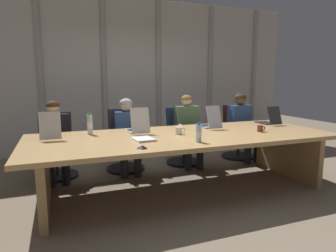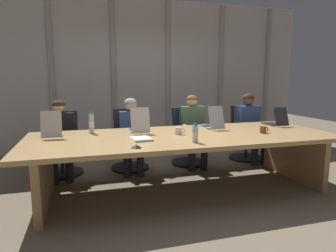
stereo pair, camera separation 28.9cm
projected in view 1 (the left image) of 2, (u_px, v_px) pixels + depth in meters
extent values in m
plane|color=#7F705B|center=(184.00, 189.00, 3.82)|extent=(14.05, 14.05, 0.00)
cube|color=tan|center=(184.00, 136.00, 3.71)|extent=(3.83, 1.47, 0.05)
cube|color=black|center=(184.00, 141.00, 3.72)|extent=(3.26, 0.10, 0.06)
cube|color=tan|center=(44.00, 180.00, 3.18)|extent=(0.08, 1.25, 0.68)
cube|color=tan|center=(286.00, 153.00, 4.35)|extent=(0.08, 1.25, 0.68)
cube|color=beige|center=(134.00, 75.00, 5.93)|extent=(7.03, 0.10, 3.01)
cylinder|color=#A39E96|center=(40.00, 75.00, 5.26)|extent=(0.12, 0.12, 2.95)
cylinder|color=#A39E96|center=(104.00, 75.00, 5.66)|extent=(0.12, 0.12, 2.95)
cylinder|color=#A39E96|center=(158.00, 76.00, 6.05)|extent=(0.12, 0.12, 2.95)
cylinder|color=#A39E96|center=(210.00, 76.00, 6.48)|extent=(0.12, 0.12, 2.95)
cylinder|color=#A39E96|center=(253.00, 76.00, 6.88)|extent=(0.12, 0.12, 2.95)
cube|color=beige|center=(51.00, 136.00, 3.55)|extent=(0.24, 0.34, 0.02)
cube|color=black|center=(51.00, 135.00, 3.57)|extent=(0.20, 0.19, 0.00)
cube|color=beige|center=(50.00, 126.00, 3.33)|extent=(0.24, 0.11, 0.31)
cube|color=black|center=(50.00, 125.00, 3.33)|extent=(0.21, 0.09, 0.28)
cube|color=beige|center=(136.00, 131.00, 3.93)|extent=(0.25, 0.35, 0.02)
cube|color=black|center=(135.00, 130.00, 3.95)|extent=(0.21, 0.19, 0.00)
cube|color=beige|center=(140.00, 120.00, 3.71)|extent=(0.24, 0.09, 0.32)
cube|color=black|center=(140.00, 120.00, 3.71)|extent=(0.22, 0.08, 0.29)
cube|color=#A8ADB7|center=(206.00, 126.00, 4.31)|extent=(0.23, 0.35, 0.02)
cube|color=black|center=(205.00, 125.00, 4.33)|extent=(0.19, 0.20, 0.00)
cube|color=#A8ADB7|center=(214.00, 117.00, 4.08)|extent=(0.22, 0.13, 0.31)
cube|color=black|center=(214.00, 117.00, 4.08)|extent=(0.20, 0.11, 0.28)
cube|color=#2D2D33|center=(266.00, 123.00, 4.65)|extent=(0.22, 0.30, 0.02)
cube|color=black|center=(265.00, 122.00, 4.67)|extent=(0.19, 0.17, 0.00)
cube|color=#2D2D33|center=(275.00, 115.00, 4.44)|extent=(0.22, 0.11, 0.27)
cube|color=black|center=(274.00, 115.00, 4.45)|extent=(0.20, 0.09, 0.24)
cube|color=#2D2D38|center=(56.00, 150.00, 4.23)|extent=(0.53, 0.53, 0.08)
cube|color=#2D2D38|center=(56.00, 128.00, 4.40)|extent=(0.44, 0.17, 0.49)
cylinder|color=#262628|center=(57.00, 164.00, 4.27)|extent=(0.05, 0.05, 0.33)
cylinder|color=black|center=(57.00, 176.00, 4.30)|extent=(0.60, 0.60, 0.04)
cube|color=#2D2D38|center=(125.00, 144.00, 4.59)|extent=(0.48, 0.48, 0.08)
cube|color=#2D2D38|center=(122.00, 124.00, 4.75)|extent=(0.43, 0.12, 0.50)
cylinder|color=#262628|center=(126.00, 157.00, 4.62)|extent=(0.05, 0.05, 0.33)
cylinder|color=black|center=(126.00, 168.00, 4.65)|extent=(0.60, 0.60, 0.04)
cube|color=navy|center=(184.00, 140.00, 4.95)|extent=(0.52, 0.52, 0.08)
cube|color=navy|center=(178.00, 122.00, 5.10)|extent=(0.44, 0.16, 0.49)
cylinder|color=#262628|center=(184.00, 152.00, 4.98)|extent=(0.05, 0.05, 0.33)
cylinder|color=black|center=(184.00, 162.00, 5.01)|extent=(0.60, 0.60, 0.04)
cube|color=#511E19|center=(239.00, 135.00, 5.33)|extent=(0.55, 0.55, 0.08)
cube|color=#511E19|center=(234.00, 118.00, 5.50)|extent=(0.44, 0.18, 0.50)
cylinder|color=#262628|center=(238.00, 146.00, 5.36)|extent=(0.05, 0.05, 0.33)
cylinder|color=black|center=(238.00, 156.00, 5.39)|extent=(0.60, 0.60, 0.04)
cube|color=black|center=(54.00, 131.00, 4.17)|extent=(0.42, 0.24, 0.49)
sphere|color=beige|center=(53.00, 107.00, 4.12)|extent=(0.18, 0.18, 0.18)
ellipsoid|color=#472D19|center=(53.00, 106.00, 4.11)|extent=(0.18, 0.18, 0.14)
cylinder|color=black|center=(67.00, 126.00, 4.23)|extent=(0.08, 0.14, 0.27)
cylinder|color=beige|center=(69.00, 137.00, 4.06)|extent=(0.08, 0.30, 0.06)
cylinder|color=black|center=(41.00, 128.00, 4.09)|extent=(0.08, 0.14, 0.27)
cylinder|color=beige|center=(42.00, 139.00, 3.92)|extent=(0.08, 0.30, 0.06)
cylinder|color=#262833|center=(64.00, 152.00, 4.07)|extent=(0.15, 0.41, 0.13)
cylinder|color=#262833|center=(66.00, 170.00, 3.94)|extent=(0.11, 0.11, 0.43)
cylinder|color=#262833|center=(49.00, 153.00, 3.99)|extent=(0.15, 0.41, 0.13)
cylinder|color=#262833|center=(50.00, 172.00, 3.86)|extent=(0.11, 0.11, 0.43)
cube|color=#335184|center=(127.00, 127.00, 4.54)|extent=(0.37, 0.25, 0.48)
sphere|color=beige|center=(126.00, 105.00, 4.48)|extent=(0.20, 0.20, 0.20)
ellipsoid|color=#B2ADA8|center=(126.00, 103.00, 4.48)|extent=(0.20, 0.20, 0.15)
cylinder|color=#335184|center=(136.00, 123.00, 4.57)|extent=(0.08, 0.14, 0.27)
cylinder|color=beige|center=(138.00, 133.00, 4.39)|extent=(0.09, 0.30, 0.06)
cylinder|color=#335184|center=(117.00, 124.00, 4.49)|extent=(0.08, 0.14, 0.27)
cylinder|color=beige|center=(119.00, 134.00, 4.31)|extent=(0.09, 0.30, 0.06)
cylinder|color=#262833|center=(135.00, 146.00, 4.42)|extent=(0.16, 0.41, 0.13)
cylinder|color=#262833|center=(138.00, 163.00, 4.28)|extent=(0.11, 0.11, 0.43)
cylinder|color=#262833|center=(122.00, 147.00, 4.36)|extent=(0.16, 0.41, 0.13)
cylinder|color=#262833|center=(124.00, 164.00, 4.22)|extent=(0.11, 0.11, 0.43)
cube|color=#4C6B4C|center=(186.00, 122.00, 4.89)|extent=(0.40, 0.25, 0.54)
sphere|color=beige|center=(187.00, 100.00, 4.83)|extent=(0.18, 0.18, 0.18)
ellipsoid|color=olive|center=(187.00, 99.00, 4.83)|extent=(0.18, 0.18, 0.13)
cylinder|color=#4C6B4C|center=(196.00, 117.00, 4.92)|extent=(0.08, 0.14, 0.27)
cylinder|color=beige|center=(200.00, 126.00, 4.74)|extent=(0.09, 0.30, 0.06)
cylinder|color=#4C6B4C|center=(177.00, 118.00, 4.83)|extent=(0.08, 0.14, 0.27)
cylinder|color=beige|center=(181.00, 127.00, 4.65)|extent=(0.09, 0.30, 0.06)
cylinder|color=#262833|center=(196.00, 141.00, 4.77)|extent=(0.16, 0.41, 0.13)
cylinder|color=#262833|center=(200.00, 156.00, 4.64)|extent=(0.11, 0.11, 0.43)
cylinder|color=#262833|center=(185.00, 142.00, 4.72)|extent=(0.16, 0.41, 0.13)
cylinder|color=#262833|center=(188.00, 157.00, 4.58)|extent=(0.11, 0.11, 0.43)
cube|color=#335184|center=(239.00, 119.00, 5.26)|extent=(0.42, 0.25, 0.52)
sphere|color=brown|center=(240.00, 99.00, 5.20)|extent=(0.20, 0.20, 0.20)
ellipsoid|color=#472D19|center=(240.00, 98.00, 5.20)|extent=(0.21, 0.21, 0.15)
cylinder|color=#335184|center=(247.00, 115.00, 5.32)|extent=(0.08, 0.14, 0.27)
cylinder|color=brown|center=(255.00, 123.00, 5.15)|extent=(0.08, 0.30, 0.06)
cylinder|color=#335184|center=(232.00, 116.00, 5.18)|extent=(0.08, 0.14, 0.27)
cylinder|color=brown|center=(239.00, 124.00, 5.01)|extent=(0.08, 0.30, 0.06)
cylinder|color=#262833|center=(251.00, 137.00, 5.17)|extent=(0.15, 0.41, 0.13)
cylinder|color=#262833|center=(257.00, 150.00, 5.04)|extent=(0.11, 0.11, 0.43)
cylinder|color=#262833|center=(241.00, 138.00, 5.08)|extent=(0.15, 0.41, 0.13)
cylinder|color=#262833|center=(248.00, 151.00, 4.95)|extent=(0.11, 0.11, 0.43)
cylinder|color=silver|center=(90.00, 124.00, 3.70)|extent=(0.07, 0.07, 0.26)
cylinder|color=white|center=(90.00, 125.00, 3.70)|extent=(0.07, 0.07, 0.08)
cylinder|color=green|center=(89.00, 114.00, 3.68)|extent=(0.04, 0.04, 0.02)
cylinder|color=silver|center=(199.00, 133.00, 3.25)|extent=(0.07, 0.07, 0.19)
cylinder|color=white|center=(199.00, 134.00, 3.25)|extent=(0.07, 0.07, 0.06)
cylinder|color=blue|center=(199.00, 124.00, 3.23)|extent=(0.04, 0.04, 0.02)
cylinder|color=brown|center=(260.00, 129.00, 3.90)|extent=(0.08, 0.08, 0.09)
torus|color=brown|center=(263.00, 128.00, 3.91)|extent=(0.06, 0.01, 0.06)
cylinder|color=white|center=(179.00, 131.00, 3.72)|extent=(0.09, 0.09, 0.09)
torus|color=white|center=(182.00, 130.00, 3.74)|extent=(0.07, 0.01, 0.07)
cone|color=black|center=(142.00, 147.00, 2.95)|extent=(0.11, 0.11, 0.03)
cube|color=silver|center=(144.00, 139.00, 3.38)|extent=(0.25, 0.32, 0.02)
cylinder|color=silver|center=(147.00, 141.00, 3.24)|extent=(0.21, 0.03, 0.01)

